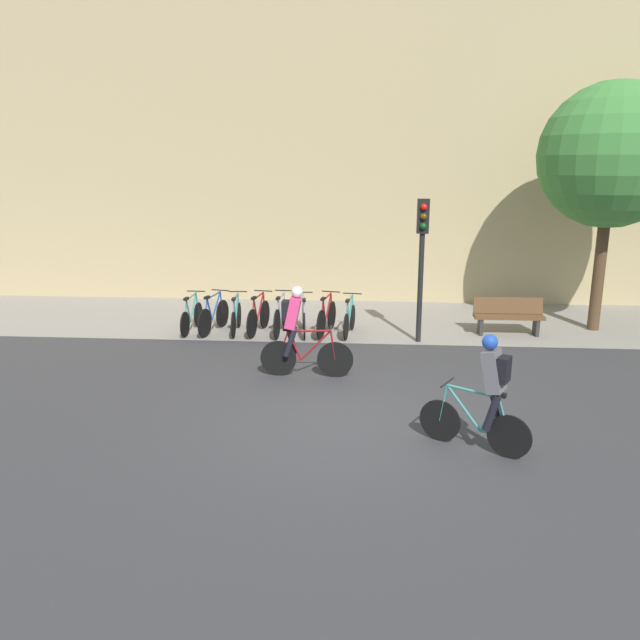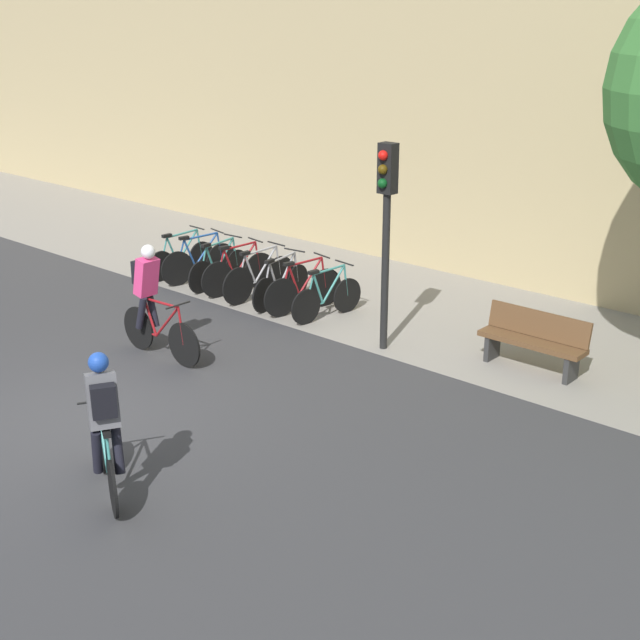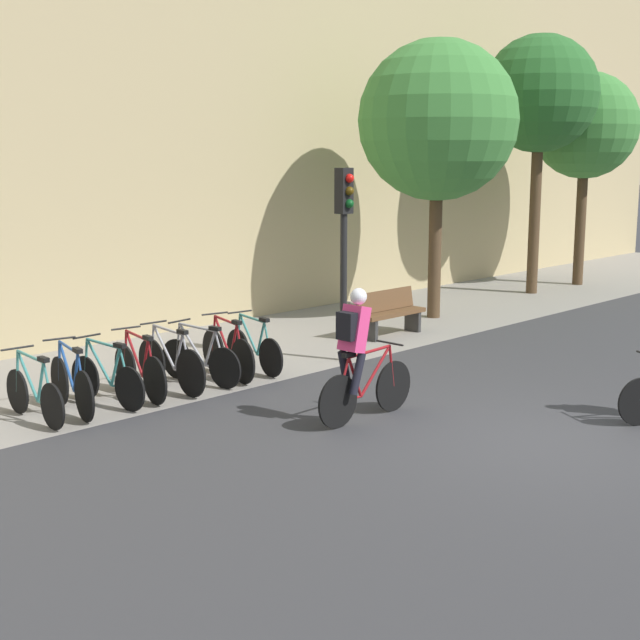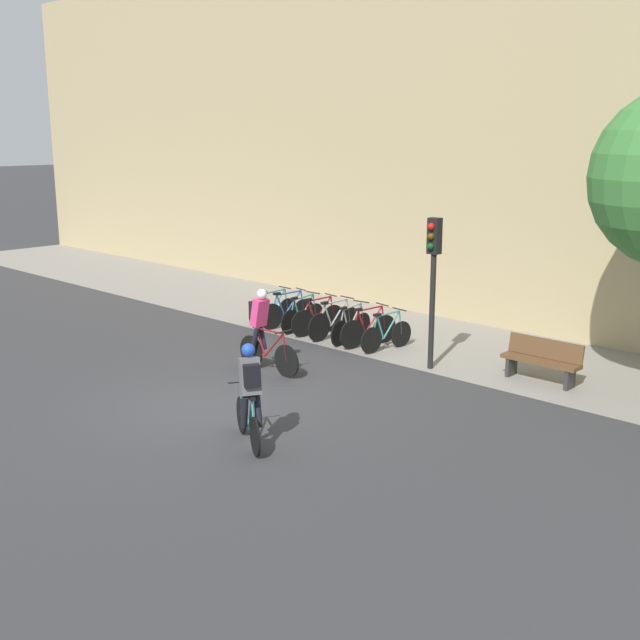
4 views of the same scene
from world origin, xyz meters
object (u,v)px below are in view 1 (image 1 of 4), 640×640
at_px(parked_bike_3, 258,317).
at_px(traffic_light_pole, 422,244).
at_px(parked_bike_2, 236,317).
at_px(parked_bike_0, 192,316).
at_px(bench, 508,315).
at_px(cyclist_pink, 297,329).
at_px(parked_bike_6, 327,318).
at_px(parked_bike_7, 349,319).
at_px(parked_bike_1, 214,316).
at_px(cyclist_grey, 488,390).
at_px(parked_bike_4, 281,317).
at_px(parked_bike_5, 304,318).

height_order(parked_bike_3, traffic_light_pole, traffic_light_pole).
bearing_deg(parked_bike_2, parked_bike_0, -179.98).
xyz_separation_m(parked_bike_2, traffic_light_pole, (4.39, -0.50, 1.90)).
xyz_separation_m(parked_bike_2, bench, (6.61, 0.32, 0.08)).
bearing_deg(cyclist_pink, parked_bike_6, 83.12).
xyz_separation_m(cyclist_pink, parked_bike_0, (-2.95, 3.08, -0.56)).
bearing_deg(parked_bike_6, parked_bike_0, -179.96).
bearing_deg(parked_bike_7, bench, 4.69).
distance_m(parked_bike_1, parked_bike_3, 1.11).
bearing_deg(parked_bike_2, cyclist_grey, -51.57).
bearing_deg(parked_bike_3, cyclist_pink, -67.29).
relative_size(cyclist_pink, parked_bike_4, 1.03).
distance_m(parked_bike_6, traffic_light_pole, 2.91).
xyz_separation_m(cyclist_grey, parked_bike_6, (-2.68, 6.17, -0.53)).
xyz_separation_m(cyclist_grey, parked_bike_5, (-3.23, 6.16, -0.56)).
xyz_separation_m(parked_bike_5, traffic_light_pole, (2.73, -0.50, 1.90)).
bearing_deg(parked_bike_7, cyclist_pink, -106.74).
bearing_deg(parked_bike_4, bench, 3.27).
height_order(cyclist_pink, parked_bike_5, cyclist_pink).
xyz_separation_m(parked_bike_6, parked_bike_7, (0.56, -0.00, -0.03)).
relative_size(parked_bike_2, parked_bike_7, 1.04).
xyz_separation_m(cyclist_pink, parked_bike_4, (-0.74, 3.09, -0.53)).
xyz_separation_m(cyclist_pink, bench, (4.76, 3.40, -0.48)).
distance_m(cyclist_grey, parked_bike_7, 6.54).
xyz_separation_m(parked_bike_4, parked_bike_7, (1.66, -0.00, -0.03)).
bearing_deg(parked_bike_6, traffic_light_pole, -12.92).
bearing_deg(parked_bike_2, parked_bike_5, 0.00).
height_order(parked_bike_1, parked_bike_7, parked_bike_1).
bearing_deg(parked_bike_5, parked_bike_7, 0.04).
bearing_deg(parked_bike_5, cyclist_grey, -62.37).
bearing_deg(cyclist_pink, parked_bike_0, 133.76).
height_order(cyclist_pink, cyclist_grey, cyclist_pink).
xyz_separation_m(parked_bike_4, traffic_light_pole, (3.28, -0.50, 1.87)).
bearing_deg(traffic_light_pole, parked_bike_2, 173.54).
height_order(cyclist_grey, parked_bike_0, cyclist_grey).
distance_m(parked_bike_0, parked_bike_2, 1.11).
bearing_deg(traffic_light_pole, cyclist_pink, -134.56).
xyz_separation_m(parked_bike_1, parked_bike_2, (0.56, -0.00, -0.02)).
distance_m(parked_bike_3, traffic_light_pole, 4.30).
xyz_separation_m(cyclist_pink, parked_bike_1, (-2.40, 3.09, -0.54)).
distance_m(cyclist_pink, parked_bike_6, 3.15).
height_order(parked_bike_3, parked_bike_4, parked_bike_4).
relative_size(cyclist_grey, parked_bike_7, 1.11).
relative_size(cyclist_pink, parked_bike_2, 1.10).
bearing_deg(parked_bike_4, parked_bike_2, -179.95).
bearing_deg(parked_bike_5, parked_bike_1, 179.97).
bearing_deg(parked_bike_0, parked_bike_3, 0.07).
bearing_deg(parked_bike_3, bench, 2.97).
height_order(parked_bike_6, traffic_light_pole, traffic_light_pole).
distance_m(parked_bike_3, bench, 6.06).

